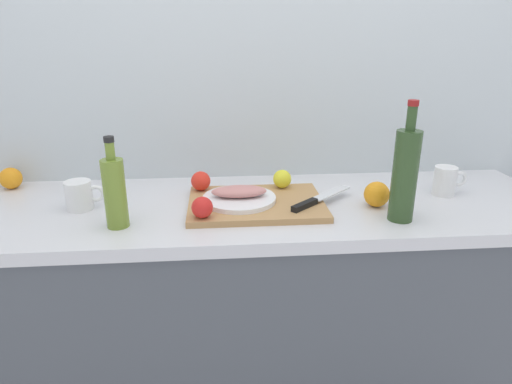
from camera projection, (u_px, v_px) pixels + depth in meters
name	position (u px, v px, depth m)	size (l,w,h in m)	color
back_wall	(254.00, 85.00, 1.66)	(3.20, 0.05, 2.50)	silver
kitchen_counter	(262.00, 317.00, 1.63)	(2.00, 0.60, 0.90)	#4C5159
cutting_board	(256.00, 204.00, 1.44)	(0.44, 0.32, 0.02)	tan
white_plate	(239.00, 199.00, 1.44)	(0.24, 0.24, 0.01)	white
fish_fillet	(239.00, 191.00, 1.43)	(0.18, 0.08, 0.04)	tan
chef_knife	(315.00, 201.00, 1.42)	(0.24, 0.21, 0.02)	silver
lemon_0	(282.00, 179.00, 1.55)	(0.06, 0.06, 0.06)	yellow
tomato_0	(201.00, 181.00, 1.53)	(0.07, 0.07, 0.07)	red
tomato_1	(202.00, 207.00, 1.30)	(0.06, 0.06, 0.06)	red
olive_oil_bottle	(115.00, 191.00, 1.26)	(0.06, 0.06, 0.27)	olive
wine_bottle	(405.00, 174.00, 1.30)	(0.07, 0.07, 0.36)	#2D4723
coffee_mug_0	(80.00, 195.00, 1.42)	(0.12, 0.08, 0.09)	white
coffee_mug_1	(446.00, 181.00, 1.54)	(0.12, 0.08, 0.10)	white
orange_0	(377.00, 194.00, 1.44)	(0.08, 0.08, 0.08)	orange
orange_1	(11.00, 178.00, 1.60)	(0.08, 0.08, 0.08)	orange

